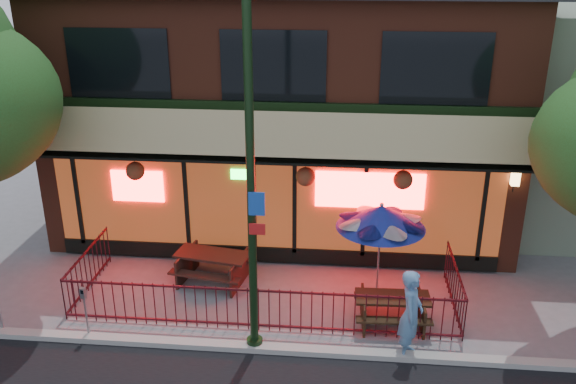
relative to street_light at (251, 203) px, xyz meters
name	(u,v)px	position (x,y,z in m)	size (l,w,h in m)	color
ground	(258,335)	(0.00, 0.40, -3.15)	(80.00, 80.00, 0.00)	gray
curb	(254,348)	(0.00, -0.10, -3.09)	(80.00, 0.25, 0.12)	#999993
restaurant_building	(289,72)	(0.00, 7.51, 0.98)	(12.96, 9.49, 8.05)	maroon
patio_fence	(260,296)	(0.00, 0.91, -2.52)	(8.44, 2.62, 1.00)	#400D15
street_light	(251,203)	(0.00, 0.00, 0.00)	(0.43, 0.32, 7.00)	black
picnic_table_left	(213,263)	(-1.37, 2.51, -2.66)	(1.95, 1.62, 0.74)	#3B1C15
picnic_table_right	(392,306)	(2.78, 1.10, -2.71)	(1.60, 1.25, 0.67)	black
patio_umbrella	(381,217)	(2.52, 2.33, -1.20)	(2.00, 1.99, 2.28)	gray
pedestrian	(411,314)	(3.04, 0.05, -2.22)	(0.68, 0.45, 1.86)	#5885B1
parking_meter_near	(85,304)	(-3.45, 0.00, -2.36)	(0.12, 0.11, 1.17)	gray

